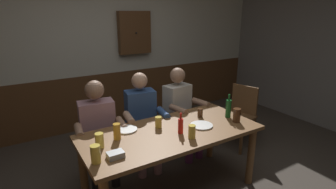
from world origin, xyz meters
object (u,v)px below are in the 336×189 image
pint_glass_3 (192,132)px  pint_glass_6 (117,131)px  person_1 (142,117)px  person_2 (181,108)px  pint_glass_4 (96,154)px  bottle_1 (228,108)px  pint_glass_0 (99,140)px  chair_empty_near_left (240,114)px  dining_table (171,139)px  person_0 (98,126)px  pint_glass_5 (237,115)px  plate_0 (202,125)px  condiment_caddy (116,155)px  plate_1 (126,129)px  pint_glass_2 (158,122)px  bottle_0 (180,126)px  wall_dart_cabinet (134,33)px  pint_glass_1 (200,113)px

pint_glass_3 → pint_glass_6: bearing=150.2°
person_1 → person_2: same height
person_2 → pint_glass_4: person_2 is taller
bottle_1 → pint_glass_0: bottle_1 is taller
chair_empty_near_left → pint_glass_6: (-2.00, -0.30, 0.33)m
person_1 → pint_glass_6: size_ratio=7.56×
pint_glass_3 → pint_glass_0: bearing=161.0°
dining_table → pint_glass_3: pint_glass_3 is taller
person_0 → pint_glass_5: bearing=154.8°
plate_0 → bottle_1: bottle_1 is taller
condiment_caddy → plate_1: (0.29, 0.46, -0.02)m
pint_glass_0 → pint_glass_5: pint_glass_5 is taller
dining_table → plate_0: size_ratio=7.61×
pint_glass_0 → pint_glass_4: 0.26m
pint_glass_4 → pint_glass_2: bearing=23.2°
plate_1 → pint_glass_3: bearing=-46.7°
pint_glass_2 → pint_glass_4: size_ratio=0.78×
person_2 → pint_glass_3: size_ratio=8.98×
condiment_caddy → pint_glass_0: (-0.06, 0.24, 0.04)m
bottle_0 → wall_dart_cabinet: (0.51, 2.16, 0.76)m
bottle_0 → pint_glass_1: 0.51m
pint_glass_3 → person_2: bearing=61.5°
bottle_0 → pint_glass_4: 0.90m
bottle_0 → pint_glass_0: size_ratio=1.57×
chair_empty_near_left → pint_glass_1: chair_empty_near_left is taller
condiment_caddy → bottle_1: bearing=6.6°
person_1 → person_2: bearing=-170.7°
condiment_caddy → person_0: bearing=82.3°
pint_glass_4 → pint_glass_5: bearing=0.3°
chair_empty_near_left → person_2: bearing=59.2°
pint_glass_3 → pint_glass_2: bearing=112.2°
plate_0 → pint_glass_2: bearing=153.2°
person_0 → pint_glass_6: bearing=99.9°
plate_1 → pint_glass_3: pint_glass_3 is taller
plate_1 → pint_glass_3: 0.69m
bottle_1 → wall_dart_cabinet: (-0.20, 2.09, 0.73)m
chair_empty_near_left → pint_glass_2: bearing=84.3°
plate_1 → pint_glass_1: 0.89m
plate_1 → bottle_0: 0.57m
pint_glass_0 → pint_glass_4: (-0.11, -0.23, 0.01)m
pint_glass_6 → pint_glass_1: bearing=1.7°
person_1 → chair_empty_near_left: person_1 is taller
bottle_0 → pint_glass_1: bearing=28.6°
bottle_1 → pint_glass_3: size_ratio=2.07×
bottle_1 → pint_glass_2: (-0.84, 0.17, -0.05)m
chair_empty_near_left → pint_glass_5: 0.99m
person_0 → bottle_0: person_0 is taller
pint_glass_0 → bottle_1: bearing=-2.7°
plate_1 → bottle_1: size_ratio=0.82×
person_2 → pint_glass_3: bearing=52.9°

